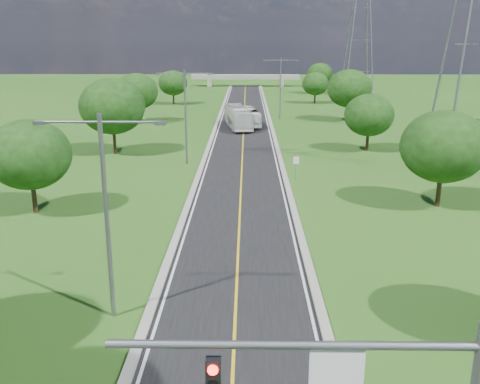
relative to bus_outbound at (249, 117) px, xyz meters
name	(u,v)px	position (x,y,z in m)	size (l,w,h in m)	color
ground	(243,139)	(-0.80, -10.67, -1.41)	(260.00, 260.00, 0.00)	#245217
road	(243,131)	(-0.80, -4.67, -1.38)	(8.00, 150.00, 0.06)	black
curb_left	(214,130)	(-5.05, -4.67, -1.30)	(0.50, 150.00, 0.22)	gray
curb_right	(273,130)	(3.45, -4.67, -1.30)	(0.50, 150.00, 0.22)	gray
speed_limit_sign	(296,164)	(4.40, -32.69, 0.19)	(0.55, 0.09, 2.40)	slate
overpass	(245,78)	(-0.80, 69.33, 1.00)	(30.00, 3.00, 3.20)	gray
streetlight_near_left	(105,201)	(-6.80, -58.67, 4.54)	(5.90, 0.25, 10.00)	slate
streetlight_mid_left	(185,109)	(-6.80, -25.67, 4.54)	(5.90, 0.25, 10.00)	slate
streetlight_far_right	(280,83)	(5.20, 7.33, 4.54)	(5.90, 0.25, 10.00)	slate
power_tower_far	(360,34)	(25.20, 44.33, 12.60)	(9.00, 6.40, 28.00)	slate
tree_lb	(29,155)	(-16.80, -42.67, 3.24)	(6.30, 6.30, 7.33)	black
tree_lc	(112,106)	(-15.80, -20.67, 4.17)	(7.56, 7.56, 8.79)	black
tree_ld	(137,91)	(-17.80, 3.33, 3.55)	(6.72, 6.72, 7.82)	black
tree_le	(173,83)	(-15.30, 27.33, 2.93)	(5.88, 5.88, 6.84)	black
tree_rb	(443,146)	(15.20, -40.67, 3.55)	(6.72, 6.72, 7.82)	black
tree_rc	(369,115)	(14.20, -18.67, 2.93)	(5.88, 5.88, 6.84)	black
tree_rd	(349,88)	(16.20, 5.33, 3.86)	(7.14, 7.14, 8.30)	black
tree_re	(315,84)	(13.70, 29.33, 2.62)	(5.46, 5.46, 6.35)	black
tree_rf	(320,74)	(17.20, 49.33, 3.24)	(6.30, 6.30, 7.33)	black
bus_outbound	(249,117)	(0.00, 0.00, 0.00)	(2.26, 9.67, 2.69)	white
bus_inbound	(238,117)	(-1.60, -2.19, 0.27)	(2.71, 11.58, 3.22)	silver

